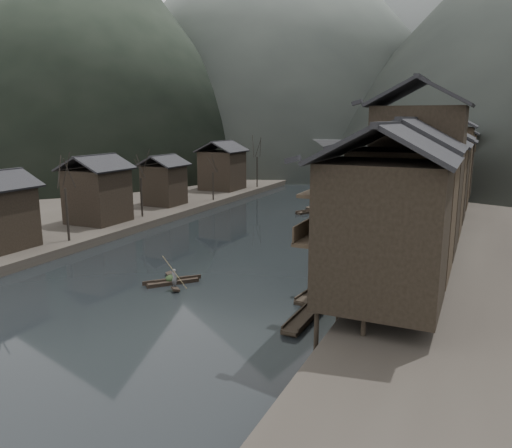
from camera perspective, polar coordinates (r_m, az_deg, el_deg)
The scene contains 12 objects.
water at distance 45.18m, azimuth -6.38°, elevation -5.51°, with size 300.00×300.00×0.00m, color black.
left_bank at distance 96.78m, azimuth -12.01°, elevation 4.05°, with size 40.00×200.00×1.20m, color #2D2823.
stilt_houses at distance 55.84m, azimuth 19.45°, elevation 6.48°, with size 9.00×67.60×16.89m.
left_houses at distance 71.73m, azimuth -12.30°, elevation 5.42°, with size 8.10×53.20×8.73m.
bare_trees at distance 68.79m, azimuth -10.48°, elevation 6.10°, with size 3.99×59.86×7.97m.
moored_sampans at distance 60.06m, azimuth 14.06°, elevation -1.19°, with size 3.33×61.89×0.47m.
midriver_boats at distance 93.77m, azimuth 8.69°, elevation 3.69°, with size 10.15×42.90×0.45m.
stone_bridge at distance 111.42m, azimuth 13.12°, elevation 7.35°, with size 40.00×6.00×9.00m.
hero_sampan at distance 42.51m, azimuth -9.55°, elevation -6.46°, with size 3.71×4.12×0.43m.
cargo_heap at distance 42.55m, azimuth -9.61°, elevation -5.67°, with size 1.04×1.37×0.63m, color black.
boatman at distance 40.63m, azimuth -9.32°, elevation -5.82°, with size 0.57×0.37×1.56m, color #58585A.
bamboo_pole at distance 39.83m, azimuth -9.20°, elevation -2.45°, with size 0.06×0.06×4.01m, color #8C7A51.
Camera 1 is at (22.42, -36.82, 13.54)m, focal length 35.00 mm.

